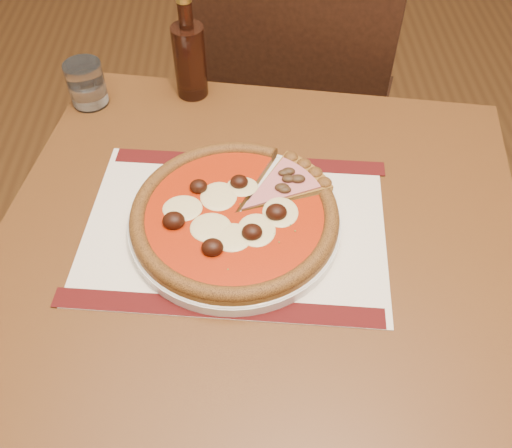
{
  "coord_description": "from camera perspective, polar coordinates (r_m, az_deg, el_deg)",
  "views": [
    {
      "loc": [
        -0.64,
        -0.03,
        1.42
      ],
      "look_at": [
        -0.63,
        0.52,
        0.78
      ],
      "focal_mm": 40.0,
      "sensor_mm": 36.0,
      "label": 1
    }
  ],
  "objects": [
    {
      "name": "table",
      "position": [
        0.93,
        0.02,
        -6.2
      ],
      "size": [
        0.92,
        0.92,
        0.75
      ],
      "rotation": [
        0.0,
        0.0,
        -0.16
      ],
      "color": "brown",
      "rests_on": "ground"
    },
    {
      "name": "chair_far",
      "position": [
        1.47,
        4.08,
        11.39
      ],
      "size": [
        0.54,
        0.54,
        0.91
      ],
      "rotation": [
        0.0,
        0.0,
        2.83
      ],
      "color": "black",
      "rests_on": "ground"
    },
    {
      "name": "placemat",
      "position": [
        0.88,
        -2.1,
        -0.35
      ],
      "size": [
        0.49,
        0.37,
        0.0
      ],
      "primitive_type": "cube",
      "rotation": [
        0.0,
        0.0,
        -0.1
      ],
      "color": "silver",
      "rests_on": "table"
    },
    {
      "name": "plate",
      "position": [
        0.87,
        -2.12,
        0.08
      ],
      "size": [
        0.32,
        0.32,
        0.02
      ],
      "primitive_type": "cylinder",
      "color": "white",
      "rests_on": "placemat"
    },
    {
      "name": "pizza",
      "position": [
        0.85,
        -2.18,
        0.94
      ],
      "size": [
        0.31,
        0.31,
        0.04
      ],
      "color": "olive",
      "rests_on": "plate"
    },
    {
      "name": "ham_slice",
      "position": [
        0.91,
        3.01,
        4.34
      ],
      "size": [
        0.14,
        0.13,
        0.02
      ],
      "rotation": [
        0.0,
        0.0,
        0.68
      ],
      "color": "olive",
      "rests_on": "plate"
    },
    {
      "name": "water_glass",
      "position": [
        1.13,
        -16.61,
        13.29
      ],
      "size": [
        0.09,
        0.09,
        0.08
      ],
      "primitive_type": "cylinder",
      "rotation": [
        0.0,
        0.0,
        0.35
      ],
      "color": "white",
      "rests_on": "table"
    },
    {
      "name": "bottle",
      "position": [
        1.09,
        -6.66,
        16.2
      ],
      "size": [
        0.06,
        0.06,
        0.2
      ],
      "color": "black",
      "rests_on": "table"
    }
  ]
}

